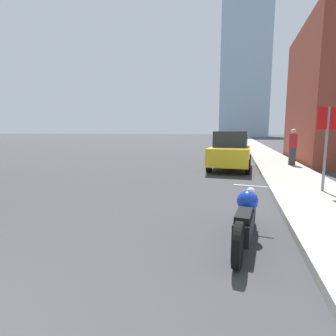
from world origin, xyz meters
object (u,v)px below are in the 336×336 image
parked_car_yellow (231,151)px  parked_car_blue (235,143)px  motorcycle (246,218)px  pedestrian (293,146)px  stop_sign (327,134)px

parked_car_yellow → parked_car_blue: bearing=92.5°
motorcycle → pedestrian: (2.45, 9.74, 0.68)m
parked_car_blue → pedestrian: bearing=-73.6°
motorcycle → parked_car_blue: bearing=98.3°
parked_car_yellow → stop_sign: 5.53m
pedestrian → motorcycle: bearing=-104.1°
motorcycle → pedestrian: size_ratio=1.33×
stop_sign → pedestrian: (0.28, 6.02, -0.64)m
parked_car_yellow → pedestrian: (2.93, 1.23, 0.19)m
motorcycle → pedestrian: pedestrian is taller
motorcycle → stop_sign: stop_sign is taller
motorcycle → parked_car_blue: parked_car_blue is taller
stop_sign → pedestrian: 6.06m
motorcycle → parked_car_blue: size_ratio=0.57×
motorcycle → stop_sign: bearing=67.0°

